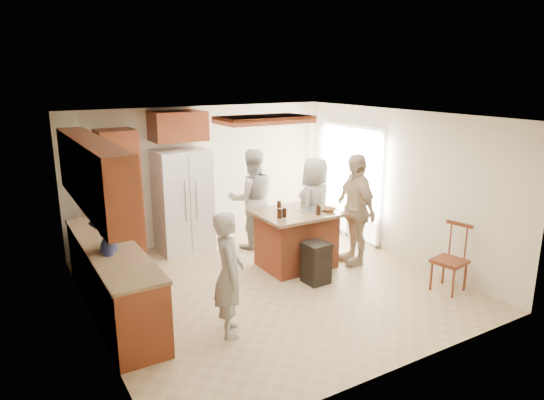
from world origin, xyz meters
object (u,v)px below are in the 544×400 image
person_front_left (229,274)px  person_behind_left (252,199)px  person_counter (116,263)px  trash_bin (316,262)px  person_behind_right (315,206)px  kitchen_island (296,238)px  refrigerator (183,201)px  person_side_right (355,209)px  spindle_chair (450,261)px

person_front_left → person_behind_left: size_ratio=0.85×
person_counter → trash_bin: size_ratio=2.35×
person_behind_right → kitchen_island: size_ratio=1.32×
person_counter → refrigerator: refrigerator is taller
person_behind_left → kitchen_island: 1.25m
person_counter → kitchen_island: bearing=-72.9°
person_behind_left → person_side_right: bearing=139.8°
person_front_left → spindle_chair: bearing=-78.5°
person_side_right → person_counter: size_ratio=1.24×
person_front_left → person_behind_left: 3.03m
person_front_left → trash_bin: (1.76, 0.66, -0.45)m
person_behind_left → person_behind_right: 1.14m
person_side_right → person_counter: person_side_right is taller
person_side_right → trash_bin: person_side_right is taller
refrigerator → person_behind_left: bearing=-24.9°
person_side_right → spindle_chair: 1.69m
person_behind_right → refrigerator: refrigerator is taller
person_front_left → person_behind_left: bearing=-12.8°
person_front_left → person_behind_right: (2.47, 1.70, 0.08)m
person_behind_right → kitchen_island: 0.80m
person_side_right → trash_bin: (-1.02, -0.35, -0.60)m
person_behind_right → spindle_chair: (0.79, -2.24, -0.39)m
person_behind_right → person_side_right: bearing=85.2°
person_behind_left → person_behind_right: bearing=147.9°
person_behind_left → spindle_chair: (1.58, -3.06, -0.44)m
person_behind_left → person_counter: person_behind_left is taller
refrigerator → kitchen_island: bearing=-52.5°
person_behind_right → refrigerator: size_ratio=0.94×
person_behind_left → trash_bin: bearing=106.1°
person_counter → person_front_left: bearing=-124.3°
person_behind_right → person_counter: (-3.52, -0.59, -0.11)m
trash_bin → spindle_chair: bearing=-38.7°
person_front_left → person_side_right: (2.78, 1.01, 0.15)m
person_behind_right → trash_bin: bearing=26.9°
refrigerator → spindle_chair: 4.49m
person_behind_left → kitchen_island: size_ratio=1.40×
person_behind_left → person_counter: bearing=40.8°
person_side_right → trash_bin: bearing=-60.1°
person_front_left → spindle_chair: size_ratio=1.54×
person_side_right → kitchen_island: size_ratio=1.43×
refrigerator → spindle_chair: size_ratio=1.81×
refrigerator → person_counter: bearing=-130.4°
person_behind_right → refrigerator: 2.31m
person_front_left → person_side_right: size_ratio=0.83×
person_counter → kitchen_island: 2.93m
person_behind_left → refrigerator: 1.22m
trash_bin → spindle_chair: (1.50, -1.20, 0.13)m
person_front_left → kitchen_island: person_front_left is taller
person_behind_right → person_side_right: 0.76m
refrigerator → trash_bin: bearing=-63.4°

